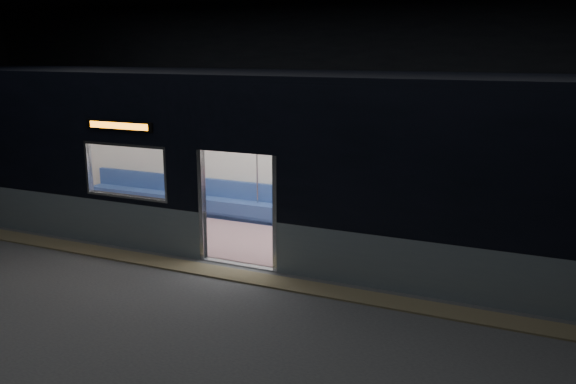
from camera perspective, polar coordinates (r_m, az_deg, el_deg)
The scene contains 7 objects.
station_floor at distance 10.19m, azimuth -7.50°, elevation -8.67°, with size 24.00×14.00×0.01m, color #47494C.
station_envelope at distance 9.46m, azimuth -8.18°, elevation 12.42°, with size 24.00×14.00×5.00m.
tactile_strip at distance 10.62m, azimuth -5.93°, elevation -7.58°, with size 22.80×0.50×0.03m, color #8C7F59.
metro_car at distance 11.85m, azimuth -1.27°, elevation 3.86°, with size 18.00×3.04×3.35m.
passenger at distance 12.73m, azimuth 3.22°, elevation -0.45°, with size 0.38×0.65×1.30m.
handbag at distance 12.56m, azimuth 2.95°, elevation -1.12°, with size 0.27×0.23×0.13m, color black.
transit_map at distance 12.05m, azimuth 23.64°, elevation 1.23°, with size 1.07×0.03×0.70m, color white.
Camera 1 is at (5.08, -7.98, 3.79)m, focal length 38.00 mm.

